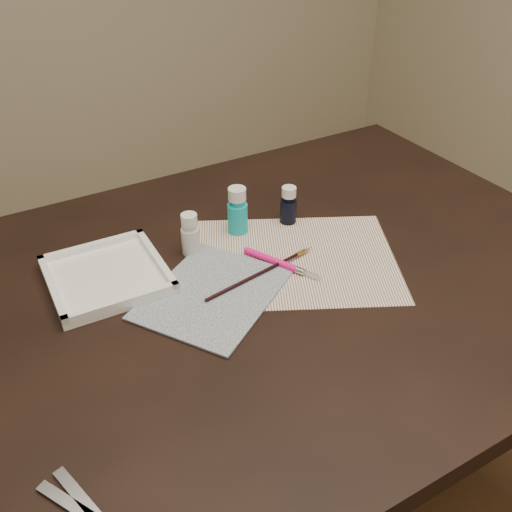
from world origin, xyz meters
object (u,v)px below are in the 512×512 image
paper (292,259)px  canvas (213,294)px  paint_bottle_cyan (237,210)px  palette_tray (107,275)px  paint_bottle_white (190,234)px  paint_bottle_navy (288,205)px

paper → canvas: 0.18m
paint_bottle_cyan → paper: bearing=-73.2°
paper → canvas: (-0.17, -0.02, 0.00)m
palette_tray → paint_bottle_white: bearing=1.3°
paper → paint_bottle_navy: size_ratio=4.76×
canvas → palette_tray: palette_tray is taller
paint_bottle_cyan → paint_bottle_navy: (0.11, -0.02, -0.01)m
paint_bottle_white → palette_tray: paint_bottle_white is taller
canvas → paint_bottle_navy: 0.28m
paint_bottle_cyan → paint_bottle_navy: size_ratio=1.21×
canvas → paint_bottle_navy: (0.24, 0.14, 0.04)m
paper → palette_tray: palette_tray is taller
paint_bottle_white → paint_bottle_cyan: bearing=11.1°
paper → palette_tray: 0.33m
paint_bottle_cyan → paint_bottle_white: bearing=-168.9°
canvas → paint_bottle_white: paint_bottle_white is taller
paint_bottle_white → paper: bearing=-36.9°
paint_bottle_white → palette_tray: (-0.16, -0.00, -0.03)m
paper → paint_bottle_cyan: (-0.04, 0.14, 0.05)m
paper → palette_tray: size_ratio=1.93×
paint_bottle_navy → palette_tray: (-0.38, -0.01, -0.03)m
canvas → paint_bottle_cyan: 0.21m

